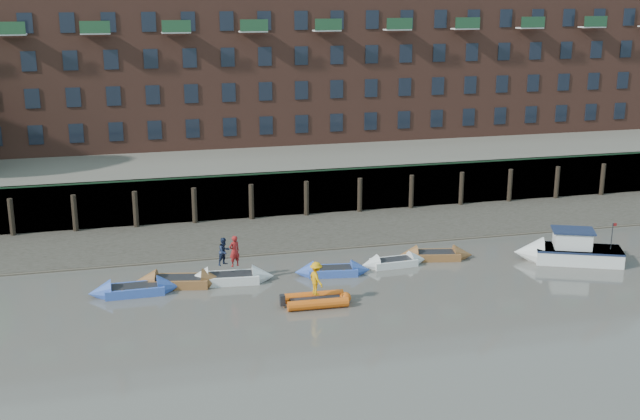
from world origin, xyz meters
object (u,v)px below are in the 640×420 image
object	(u,v)px
rowboat_1	(135,290)
person_rower_a	(234,251)
rib_tender	(319,300)
rowboat_5	(394,262)
rowboat_4	(332,271)
rowboat_2	(179,281)
motor_launch	(561,251)
person_rower_b	(224,251)
rowboat_3	(230,278)
rowboat_6	(435,255)
person_rib_crew	(316,278)

from	to	relation	value
rowboat_1	person_rower_a	bearing A→B (deg)	3.67
rib_tender	person_rower_a	world-z (taller)	person_rower_a
rowboat_1	rowboat_5	distance (m)	15.09
rowboat_4	rowboat_2	bearing A→B (deg)	-174.34
motor_launch	person_rower_b	bearing A→B (deg)	18.51
person_rower_a	rowboat_1	bearing A→B (deg)	-17.86
rowboat_5	rib_tender	bearing A→B (deg)	-144.01
rowboat_3	motor_launch	world-z (taller)	motor_launch
rowboat_5	rowboat_6	world-z (taller)	rowboat_6
person_rower_b	motor_launch	bearing A→B (deg)	-39.50
person_rower_b	person_rib_crew	bearing A→B (deg)	-83.19
rowboat_1	rowboat_3	xyz separation A→B (m)	(5.26, 0.53, 0.00)
rowboat_4	rowboat_5	distance (m)	3.97
rowboat_6	person_rib_crew	bearing A→B (deg)	-137.21
rowboat_3	rowboat_4	distance (m)	5.88
rowboat_1	person_rib_crew	xyz separation A→B (m)	(9.14, -3.82, 1.20)
rowboat_1	rib_tender	bearing A→B (deg)	-23.64
rowboat_6	person_rib_crew	world-z (taller)	person_rib_crew
rowboat_6	rib_tender	world-z (taller)	rowboat_6
person_rower_b	rib_tender	bearing A→B (deg)	-82.64
rowboat_5	rowboat_3	bearing A→B (deg)	178.79
rib_tender	person_rower_b	world-z (taller)	person_rower_b
rowboat_5	person_rib_crew	size ratio (longest dim) A/B	2.37
rowboat_6	person_rower_a	bearing A→B (deg)	-163.60
rowboat_6	person_rower_a	distance (m)	12.55
rowboat_3	motor_launch	bearing A→B (deg)	1.52
motor_launch	person_rib_crew	distance (m)	16.23
rowboat_4	person_rower_b	size ratio (longest dim) A/B	2.84
rowboat_1	person_rower_b	distance (m)	5.28
rowboat_1	rowboat_4	size ratio (longest dim) A/B	1.08
rowboat_3	rowboat_6	distance (m)	12.70
rowboat_1	rowboat_4	world-z (taller)	rowboat_1
rowboat_2	rowboat_5	bearing A→B (deg)	12.89
rowboat_1	rowboat_3	size ratio (longest dim) A/B	0.97
person_rower_b	rowboat_4	bearing A→B (deg)	-39.52
rowboat_4	rowboat_6	bearing A→B (deg)	17.53
rowboat_2	rowboat_6	size ratio (longest dim) A/B	1.11
rowboat_5	motor_launch	bearing A→B (deg)	-13.06
rowboat_2	rowboat_5	distance (m)	12.62
rowboat_3	rowboat_5	distance (m)	9.81
rowboat_1	rowboat_3	bearing A→B (deg)	4.72
rowboat_1	motor_launch	bearing A→B (deg)	-2.75
rowboat_4	rowboat_5	world-z (taller)	rowboat_4
person_rower_b	person_rib_crew	distance (m)	6.23
rib_tender	motor_launch	bearing A→B (deg)	12.83
rowboat_2	person_rib_crew	world-z (taller)	person_rib_crew
rowboat_6	rowboat_1	bearing A→B (deg)	-163.63
rib_tender	person_rower_a	size ratio (longest dim) A/B	1.97
rowboat_4	person_rib_crew	xyz separation A→B (m)	(-1.99, -4.15, 1.22)
rowboat_1	rib_tender	xyz separation A→B (m)	(9.26, -3.86, 0.01)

